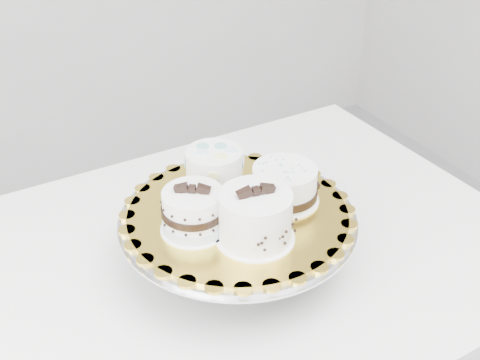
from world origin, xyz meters
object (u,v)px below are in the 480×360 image
table (211,291)px  cake_banded (194,212)px  cake_board (238,213)px  cake_dots (214,169)px  cake_stand (238,230)px  cake_ribbon (285,185)px  cake_swirl (255,218)px

table → cake_banded: bearing=-135.0°
cake_board → cake_dots: bearing=90.3°
cake_stand → table: bearing=131.0°
table → cake_banded: cake_banded is taller
cake_stand → cake_banded: bearing=-173.6°
cake_stand → cake_ribbon: 0.11m
cake_stand → cake_banded: cake_banded is taller
cake_swirl → cake_dots: (0.01, 0.16, -0.00)m
cake_stand → cake_dots: 0.11m
cake_stand → cake_swirl: cake_swirl is taller
table → cake_stand: bearing=-51.0°
table → cake_dots: (0.04, 0.04, 0.23)m
cake_dots → cake_ribbon: 0.13m
table → cake_stand: 0.17m
table → cake_board: cake_board is taller
cake_stand → cake_ribbon: size_ratio=3.15×
cake_dots → cake_board: bearing=-77.4°
cake_stand → cake_board: bearing=90.0°
table → cake_swirl: bearing=-79.4°
cake_board → cake_ribbon: 0.09m
cake_board → cake_dots: size_ratio=3.04×
table → cake_dots: cake_dots is taller
cake_swirl → table: bearing=111.4°
cake_board → cake_banded: (-0.08, -0.01, 0.03)m
cake_board → cake_stand: bearing=-90.0°
table → cake_banded: (-0.05, -0.05, 0.23)m
cake_swirl → cake_dots: 0.16m
cake_ribbon → cake_board: bearing=174.1°
table → cake_swirl: (0.03, -0.12, 0.23)m
cake_dots → cake_banded: bearing=-118.8°
cake_board → cake_dots: cake_dots is taller
cake_board → cake_swirl: cake_swirl is taller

